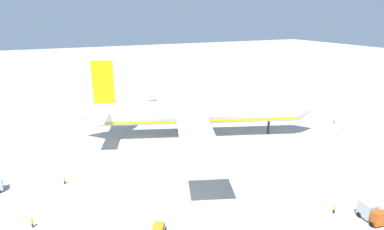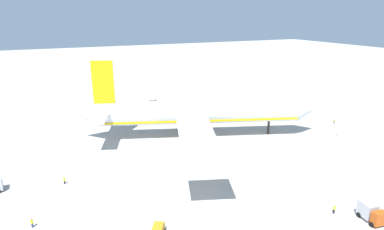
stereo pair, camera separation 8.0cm
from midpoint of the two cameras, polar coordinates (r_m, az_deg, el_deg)
ground_plane at (r=98.76m, az=1.60°, el=-3.74°), size 600.00×600.00×0.00m
airliner at (r=96.16m, az=0.88°, el=0.35°), size 69.77×75.64×23.24m
service_truck_0 at (r=68.35m, az=28.97°, el=-14.70°), size 3.17×4.93×3.18m
baggage_cart_0 at (r=140.34m, az=-6.91°, el=2.85°), size 3.53×2.32×1.29m
ground_worker_0 at (r=77.29m, az=-21.48°, el=-10.65°), size 0.56×0.56×1.60m
ground_worker_2 at (r=68.02m, az=23.73°, el=-14.92°), size 0.42×0.42×1.71m
ground_worker_3 at (r=119.64m, az=23.73°, el=-1.02°), size 0.52×0.52×1.68m
ground_worker_4 at (r=65.40m, az=-26.26°, el=-16.63°), size 0.55×0.55×1.76m
traffic_cone_0 at (r=134.84m, az=-12.16°, el=1.79°), size 0.36×0.36×0.55m
traffic_cone_1 at (r=144.39m, az=0.48°, el=3.21°), size 0.36×0.36×0.55m
traffic_cone_2 at (r=139.16m, az=2.42°, el=2.66°), size 0.36×0.36×0.55m
traffic_cone_3 at (r=108.31m, az=24.06°, el=-3.22°), size 0.36×0.36×0.55m
traffic_cone_4 at (r=129.76m, az=-14.89°, el=0.98°), size 0.36×0.36×0.55m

